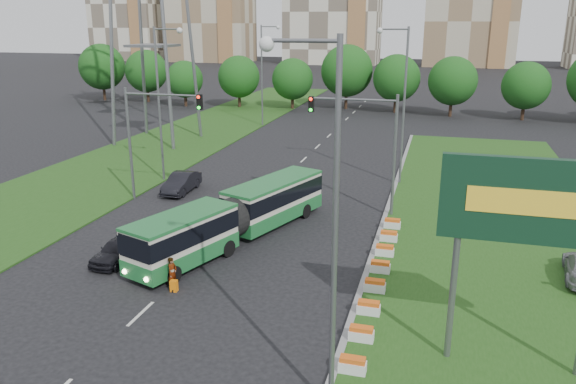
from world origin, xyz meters
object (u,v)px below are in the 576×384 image
(shopping_trolley, at_px, (174,286))
(billboard, at_px, (530,211))
(car_left_far, at_px, (181,183))
(pedestrian, at_px, (172,273))
(traffic_mast_left, at_px, (149,127))
(car_left_near, at_px, (119,249))
(traffic_mast_median, at_px, (370,135))
(articulated_bus, at_px, (233,216))

(shopping_trolley, bearing_deg, billboard, -10.47)
(car_left_far, bearing_deg, pedestrian, -67.65)
(traffic_mast_left, height_order, car_left_near, traffic_mast_left)
(traffic_mast_median, bearing_deg, car_left_near, -136.51)
(articulated_bus, xyz_separation_m, shopping_trolley, (-0.42, -6.92, -1.24))
(car_left_near, bearing_deg, traffic_mast_median, 46.26)
(traffic_mast_median, distance_m, car_left_far, 14.97)
(pedestrian, relative_size, shopping_trolley, 2.83)
(articulated_bus, bearing_deg, car_left_far, 151.31)
(pedestrian, bearing_deg, shopping_trolley, -139.43)
(traffic_mast_left, distance_m, articulated_bus, 10.74)
(articulated_bus, xyz_separation_m, car_left_far, (-7.26, 8.14, -0.79))
(traffic_mast_left, relative_size, shopping_trolley, 14.29)
(traffic_mast_median, bearing_deg, pedestrian, -119.44)
(billboard, relative_size, shopping_trolley, 14.29)
(shopping_trolley, bearing_deg, car_left_near, 149.48)
(car_left_near, relative_size, shopping_trolley, 6.86)
(car_left_far, xyz_separation_m, shopping_trolley, (6.84, -15.06, -0.45))
(pedestrian, distance_m, shopping_trolley, 0.63)
(billboard, relative_size, traffic_mast_left, 1.00)
(traffic_mast_left, relative_size, pedestrian, 5.05)
(billboard, distance_m, car_left_near, 20.59)
(articulated_bus, distance_m, pedestrian, 6.69)
(traffic_mast_median, distance_m, shopping_trolley, 16.29)
(traffic_mast_median, xyz_separation_m, shopping_trolley, (-7.33, -13.63, -5.07))
(car_left_near, height_order, car_left_far, car_left_far)
(billboard, xyz_separation_m, shopping_trolley, (-14.80, 2.37, -5.89))
(billboard, bearing_deg, traffic_mast_median, 115.03)
(car_left_far, bearing_deg, articulated_bus, -50.15)
(articulated_bus, bearing_deg, pedestrian, -75.75)
(articulated_bus, distance_m, shopping_trolley, 7.04)
(car_left_far, bearing_deg, car_left_near, -81.07)
(pedestrian, bearing_deg, articulated_bus, 2.03)
(traffic_mast_left, height_order, shopping_trolley, traffic_mast_left)
(traffic_mast_left, xyz_separation_m, pedestrian, (7.63, -12.33, -4.56))
(traffic_mast_median, relative_size, articulated_bus, 0.53)
(billboard, xyz_separation_m, traffic_mast_left, (-22.63, 15.00, -0.81))
(traffic_mast_left, distance_m, pedestrian, 15.20)
(billboard, xyz_separation_m, traffic_mast_median, (-7.47, 16.00, -0.81))
(billboard, bearing_deg, articulated_bus, 147.13)
(articulated_bus, xyz_separation_m, car_left_near, (-4.86, -4.45, -0.86))
(traffic_mast_median, height_order, shopping_trolley, traffic_mast_median)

